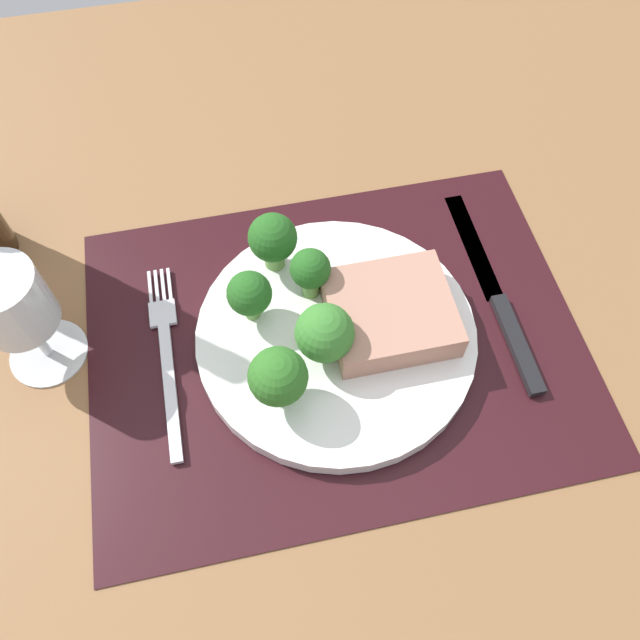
{
  "coord_description": "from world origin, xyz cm",
  "views": [
    {
      "loc": [
        -7.06,
        -26.53,
        49.96
      ],
      "look_at": [
        -1.16,
        1.38,
        1.9
      ],
      "focal_mm": 35.59,
      "sensor_mm": 36.0,
      "label": 1
    }
  ],
  "objects_px": {
    "plate": "(336,335)",
    "fork": "(167,355)",
    "steak": "(390,310)",
    "wine_glass": "(14,308)",
    "knife": "(499,303)"
  },
  "relations": [
    {
      "from": "plate",
      "to": "knife",
      "type": "bearing_deg",
      "value": 1.95
    },
    {
      "from": "wine_glass",
      "to": "plate",
      "type": "bearing_deg",
      "value": -9.18
    },
    {
      "from": "steak",
      "to": "knife",
      "type": "distance_m",
      "value": 0.11
    },
    {
      "from": "plate",
      "to": "steak",
      "type": "relative_size",
      "value": 2.34
    },
    {
      "from": "plate",
      "to": "knife",
      "type": "height_order",
      "value": "plate"
    },
    {
      "from": "steak",
      "to": "fork",
      "type": "relative_size",
      "value": 0.55
    },
    {
      "from": "steak",
      "to": "plate",
      "type": "bearing_deg",
      "value": -177.06
    },
    {
      "from": "fork",
      "to": "knife",
      "type": "xyz_separation_m",
      "value": [
        0.3,
        -0.01,
        0.0
      ]
    },
    {
      "from": "steak",
      "to": "wine_glass",
      "type": "relative_size",
      "value": 0.91
    },
    {
      "from": "fork",
      "to": "knife",
      "type": "height_order",
      "value": "knife"
    },
    {
      "from": "wine_glass",
      "to": "fork",
      "type": "bearing_deg",
      "value": -14.46
    },
    {
      "from": "steak",
      "to": "fork",
      "type": "height_order",
      "value": "steak"
    },
    {
      "from": "plate",
      "to": "steak",
      "type": "height_order",
      "value": "steak"
    },
    {
      "from": "plate",
      "to": "fork",
      "type": "relative_size",
      "value": 1.28
    },
    {
      "from": "plate",
      "to": "fork",
      "type": "height_order",
      "value": "plate"
    }
  ]
}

